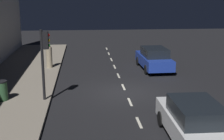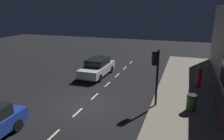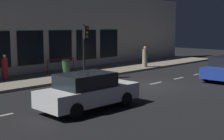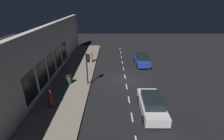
{
  "view_description": "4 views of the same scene",
  "coord_description": "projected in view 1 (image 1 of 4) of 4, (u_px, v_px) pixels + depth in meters",
  "views": [
    {
      "loc": [
        2.3,
        16.52,
        5.38
      ],
      "look_at": [
        0.92,
        1.68,
        1.71
      ],
      "focal_mm": 50.62,
      "sensor_mm": 36.0,
      "label": 1
    },
    {
      "loc": [
        5.78,
        -11.53,
        6.06
      ],
      "look_at": [
        0.99,
        2.44,
        1.79
      ],
      "focal_mm": 35.13,
      "sensor_mm": 36.0,
      "label": 2
    },
    {
      "loc": [
        -11.99,
        15.23,
        3.61
      ],
      "look_at": [
        0.7,
        2.23,
        1.09
      ],
      "focal_mm": 51.83,
      "sensor_mm": 36.0,
      "label": 3
    },
    {
      "loc": [
        1.65,
        17.76,
        8.7
      ],
      "look_at": [
        1.6,
        0.39,
        1.46
      ],
      "focal_mm": 26.77,
      "sensor_mm": 36.0,
      "label": 4
    }
  ],
  "objects": [
    {
      "name": "ground_plane",
      "position": [
        126.0,
        92.0,
        17.46
      ],
      "size": [
        60.0,
        60.0,
        0.0
      ],
      "primitive_type": "plane",
      "color": "black"
    },
    {
      "name": "parked_car_0",
      "position": [
        194.0,
        122.0,
        11.48
      ],
      "size": [
        1.95,
        4.62,
        1.58
      ],
      "rotation": [
        0.0,
        0.0,
        3.13
      ],
      "color": "silver",
      "rests_on": "ground"
    },
    {
      "name": "traffic_light",
      "position": [
        45.0,
        52.0,
        15.27
      ],
      "size": [
        0.48,
        0.32,
        3.51
      ],
      "color": "black",
      "rests_on": "sidewalk"
    },
    {
      "name": "parked_car_1",
      "position": [
        154.0,
        59.0,
        22.5
      ],
      "size": [
        2.0,
        4.5,
        1.58
      ],
      "rotation": [
        0.0,
        0.0,
        3.17
      ],
      "color": "#1E389E",
      "rests_on": "ground"
    },
    {
      "name": "sidewalk",
      "position": [
        10.0,
        94.0,
        16.88
      ],
      "size": [
        4.5,
        32.0,
        0.15
      ],
      "color": "gray",
      "rests_on": "ground"
    },
    {
      "name": "trash_bin",
      "position": [
        2.0,
        91.0,
        15.63
      ],
      "size": [
        0.59,
        0.59,
        1.0
      ],
      "color": "#2D5633",
      "rests_on": "sidewalk"
    },
    {
      "name": "lane_centre_line",
      "position": [
        123.0,
        87.0,
        18.43
      ],
      "size": [
        0.12,
        27.2,
        0.01
      ],
      "color": "beige",
      "rests_on": "ground"
    },
    {
      "name": "pedestrian_0",
      "position": [
        49.0,
        57.0,
        22.41
      ],
      "size": [
        0.45,
        0.45,
        1.73
      ],
      "rotation": [
        0.0,
        0.0,
        4.64
      ],
      "color": "gray",
      "rests_on": "sidewalk"
    }
  ]
}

